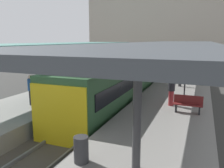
% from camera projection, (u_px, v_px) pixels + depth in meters
% --- Properties ---
extents(ground_plane, '(80.00, 80.00, 0.00)m').
position_uv_depth(ground_plane, '(93.00, 125.00, 12.54)').
color(ground_plane, '#383835').
extents(platform_left, '(4.40, 28.00, 1.00)m').
position_uv_depth(platform_left, '(36.00, 109.00, 13.82)').
color(platform_left, gray).
rests_on(platform_left, ground_plane).
extents(platform_right, '(4.40, 28.00, 1.00)m').
position_uv_depth(platform_right, '(163.00, 126.00, 11.08)').
color(platform_right, gray).
rests_on(platform_right, ground_plane).
extents(track_ballast, '(3.20, 28.00, 0.20)m').
position_uv_depth(track_ballast, '(93.00, 123.00, 12.53)').
color(track_ballast, '#4C4742').
rests_on(track_ballast, ground_plane).
extents(rail_near_side, '(0.08, 28.00, 0.14)m').
position_uv_depth(rail_near_side, '(81.00, 119.00, 12.75)').
color(rail_near_side, slate).
rests_on(rail_near_side, track_ballast).
extents(rail_far_side, '(0.08, 28.00, 0.14)m').
position_uv_depth(rail_far_side, '(105.00, 122.00, 12.23)').
color(rail_far_side, slate).
rests_on(rail_far_side, track_ballast).
extents(commuter_train, '(2.78, 15.24, 3.10)m').
position_uv_depth(commuter_train, '(120.00, 81.00, 16.30)').
color(commuter_train, '#2D5633').
rests_on(commuter_train, track_ballast).
extents(canopy_left, '(4.18, 21.00, 3.36)m').
position_uv_depth(canopy_left, '(47.00, 45.00, 14.40)').
color(canopy_left, '#333335').
rests_on(canopy_left, platform_left).
extents(canopy_right, '(4.18, 21.00, 3.45)m').
position_uv_depth(canopy_right, '(171.00, 45.00, 11.63)').
color(canopy_right, '#333335').
rests_on(canopy_right, platform_right).
extents(platform_bench, '(1.40, 0.41, 0.86)m').
position_uv_depth(platform_bench, '(188.00, 104.00, 11.42)').
color(platform_bench, black).
rests_on(platform_bench, platform_right).
extents(platform_sign, '(0.90, 0.08, 2.21)m').
position_uv_depth(platform_sign, '(185.00, 75.00, 13.08)').
color(platform_sign, '#262628').
rests_on(platform_sign, platform_right).
extents(litter_bin, '(0.44, 0.44, 0.80)m').
position_uv_depth(litter_bin, '(81.00, 150.00, 6.78)').
color(litter_bin, '#2D2D30').
rests_on(litter_bin, platform_right).
extents(passenger_near_bench, '(0.36, 0.36, 1.69)m').
position_uv_depth(passenger_near_bench, '(31.00, 89.00, 12.73)').
color(passenger_near_bench, '#232328').
rests_on(passenger_near_bench, platform_left).
extents(passenger_mid_platform, '(0.36, 0.36, 1.65)m').
position_uv_depth(passenger_mid_platform, '(171.00, 90.00, 12.61)').
color(passenger_mid_platform, maroon).
rests_on(passenger_mid_platform, platform_right).
extents(station_building_backdrop, '(18.00, 6.00, 11.00)m').
position_uv_depth(station_building_backdrop, '(162.00, 33.00, 29.70)').
color(station_building_backdrop, '#A89E8E').
rests_on(station_building_backdrop, ground_plane).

